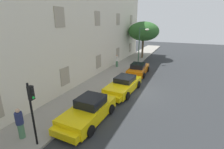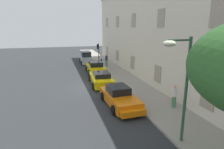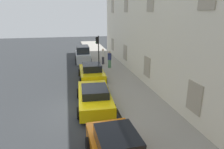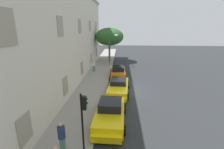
% 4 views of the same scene
% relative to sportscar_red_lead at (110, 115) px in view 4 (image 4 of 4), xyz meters
% --- Properties ---
extents(ground_plane, '(80.00, 80.00, 0.00)m').
position_rel_sportscar_red_lead_xyz_m(ground_plane, '(5.77, -1.40, -0.61)').
color(ground_plane, '#2B2D30').
extents(sidewalk, '(60.00, 3.20, 0.14)m').
position_rel_sportscar_red_lead_xyz_m(sidewalk, '(5.77, 2.34, -0.54)').
color(sidewalk, gray).
rests_on(sidewalk, ground).
extents(building_facade, '(37.19, 4.71, 10.57)m').
position_rel_sportscar_red_lead_xyz_m(building_facade, '(5.77, 6.04, 4.69)').
color(building_facade, beige).
rests_on(building_facade, ground).
extents(sportscar_red_lead, '(4.62, 2.23, 1.45)m').
position_rel_sportscar_red_lead_xyz_m(sportscar_red_lead, '(0.00, 0.00, 0.00)').
color(sportscar_red_lead, yellow).
rests_on(sportscar_red_lead, ground).
extents(sportscar_yellow_flank, '(5.07, 2.30, 1.31)m').
position_rel_sportscar_red_lead_xyz_m(sportscar_yellow_flank, '(5.13, -0.45, -0.03)').
color(sportscar_yellow_flank, yellow).
rests_on(sportscar_yellow_flank, ground).
extents(sportscar_white_middle, '(4.86, 2.18, 1.38)m').
position_rel_sportscar_red_lead_xyz_m(sportscar_white_middle, '(11.00, -0.31, -0.02)').
color(sportscar_white_middle, orange).
rests_on(sportscar_white_middle, ground).
extents(tree_near_kerb, '(5.00, 5.00, 5.92)m').
position_rel_sportscar_red_lead_xyz_m(tree_near_kerb, '(19.77, 1.45, 3.89)').
color(tree_near_kerb, brown).
rests_on(tree_near_kerb, sidewalk).
extents(traffic_light, '(0.22, 0.36, 3.27)m').
position_rel_sportscar_red_lead_xyz_m(traffic_light, '(-2.95, 1.03, 1.77)').
color(traffic_light, black).
rests_on(traffic_light, sidewalk).
extents(street_lamp, '(0.44, 1.42, 5.09)m').
position_rel_sportscar_red_lead_xyz_m(street_lamp, '(16.23, 0.72, 3.09)').
color(street_lamp, '#2D5138').
rests_on(street_lamp, sidewalk).
extents(pedestrian_admiring, '(0.52, 0.52, 1.64)m').
position_rel_sportscar_red_lead_xyz_m(pedestrian_admiring, '(12.52, 3.15, 0.36)').
color(pedestrian_admiring, '#4C7F59').
rests_on(pedestrian_admiring, sidewalk).
extents(pedestrian_bystander, '(0.44, 0.44, 1.72)m').
position_rel_sportscar_red_lead_xyz_m(pedestrian_bystander, '(-2.91, 2.21, 0.40)').
color(pedestrian_bystander, '#4C7F59').
rests_on(pedestrian_bystander, sidewalk).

